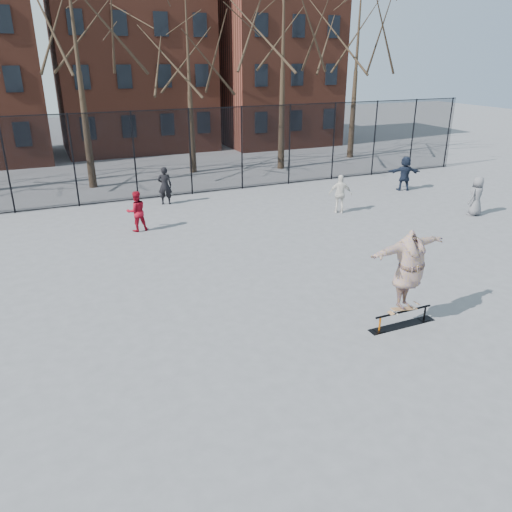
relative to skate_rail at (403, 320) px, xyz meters
name	(u,v)px	position (x,y,z in m)	size (l,w,h in m)	color
ground	(297,321)	(-2.27, 1.24, -0.16)	(100.00, 100.00, 0.00)	slate
skate_rail	(403,320)	(0.00, 0.00, 0.00)	(1.85, 0.28, 0.41)	black
skateboard	(404,309)	(0.00, 0.00, 0.29)	(0.76, 0.18, 0.09)	#9C6D3E
skater	(409,270)	(0.00, 0.00, 1.32)	(2.41, 0.66, 1.96)	#7B3D9A
bystander_black	(165,186)	(-2.67, 13.02, 0.69)	(0.62, 0.41, 1.69)	black
bystander_red	(137,211)	(-4.55, 9.83, 0.61)	(0.75, 0.58, 1.54)	maroon
bystander_white	(340,194)	(3.75, 8.78, 0.65)	(0.95, 0.40, 1.62)	silver
bystander_navy	(405,173)	(8.73, 10.78, 0.68)	(1.56, 0.50, 1.68)	#192132
bystander_extra	(477,196)	(8.73, 6.24, 0.65)	(0.79, 0.52, 1.63)	slate
fence	(165,153)	(-2.29, 14.24, 1.90)	(34.03, 0.07, 4.00)	black
tree_row	(132,30)	(-2.52, 18.39, 7.20)	(33.66, 7.46, 10.67)	black
rowhouses	(123,58)	(-1.55, 27.24, 5.91)	(29.00, 7.00, 13.00)	#5D2B1E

